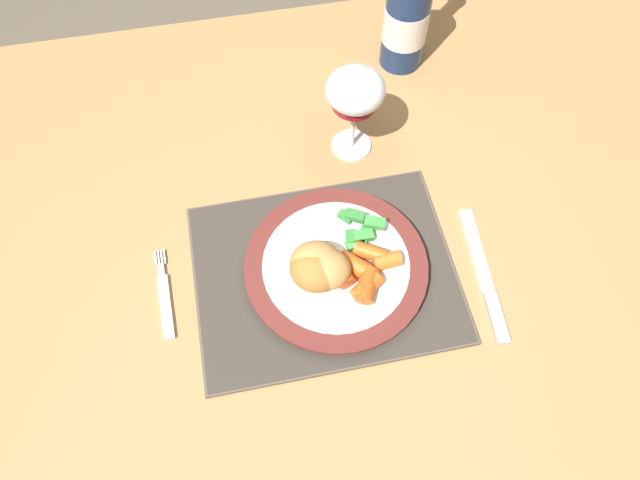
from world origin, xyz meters
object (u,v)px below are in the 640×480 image
(fork, at_px, (165,300))
(wine_glass, at_px, (355,93))
(table_knife, at_px, (487,285))
(bottle, at_px, (408,10))
(dining_table, at_px, (324,254))
(dinner_plate, at_px, (335,267))

(fork, xyz_separation_m, wine_glass, (0.30, 0.20, 0.11))
(fork, distance_m, table_knife, 0.42)
(bottle, bearing_deg, wine_glass, -126.61)
(dining_table, height_order, fork, fork)
(fork, height_order, wine_glass, wine_glass)
(dinner_plate, xyz_separation_m, fork, (-0.23, 0.00, -0.01))
(bottle, bearing_deg, fork, -138.70)
(dining_table, relative_size, bottle, 4.87)
(table_knife, height_order, bottle, bottle)
(wine_glass, relative_size, bottle, 0.53)
(dinner_plate, distance_m, bottle, 0.42)
(table_knife, bearing_deg, bottle, 90.28)
(bottle, bearing_deg, dining_table, -122.91)
(dining_table, xyz_separation_m, table_knife, (0.19, -0.13, 0.09))
(dining_table, distance_m, wine_glass, 0.25)
(dining_table, distance_m, dinner_plate, 0.13)
(dinner_plate, relative_size, table_knife, 1.20)
(dining_table, height_order, wine_glass, wine_glass)
(dining_table, relative_size, fork, 10.30)
(dining_table, bearing_deg, wine_glass, 62.20)
(fork, relative_size, wine_glass, 0.89)
(dining_table, xyz_separation_m, fork, (-0.23, -0.07, 0.09))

